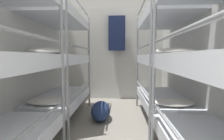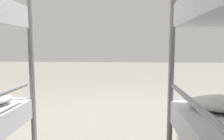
% 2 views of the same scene
% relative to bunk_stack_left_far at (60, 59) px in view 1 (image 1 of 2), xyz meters
% --- Properties ---
extents(wall_left, '(0.06, 5.10, 2.48)m').
position_rel_bunk_stack_left_far_xyz_m(wall_left, '(-0.41, -0.85, 0.11)').
color(wall_left, silver).
rests_on(wall_left, ground_plane).
extents(wall_right, '(0.06, 5.10, 2.48)m').
position_rel_bunk_stack_left_far_xyz_m(wall_right, '(2.28, -0.85, 0.11)').
color(wall_right, silver).
rests_on(wall_right, ground_plane).
extents(wall_back, '(2.75, 0.06, 2.48)m').
position_rel_bunk_stack_left_far_xyz_m(wall_back, '(0.93, 1.67, 0.11)').
color(wall_back, silver).
rests_on(wall_back, ground_plane).
extents(bunk_stack_left_far, '(0.77, 1.79, 2.10)m').
position_rel_bunk_stack_left_far_xyz_m(bunk_stack_left_far, '(0.00, 0.00, 0.00)').
color(bunk_stack_left_far, gray).
rests_on(bunk_stack_left_far, ground_plane).
extents(bunk_stack_right_far, '(0.77, 1.79, 2.10)m').
position_rel_bunk_stack_left_far_xyz_m(bunk_stack_right_far, '(1.87, 0.00, 0.00)').
color(bunk_stack_right_far, gray).
rests_on(bunk_stack_right_far, ground_plane).
extents(duffel_bag, '(0.34, 0.60, 0.34)m').
position_rel_bunk_stack_left_far_xyz_m(duffel_bag, '(0.74, -0.02, -0.96)').
color(duffel_bag, navy).
rests_on(duffel_bag, ground_plane).
extents(hanging_coat, '(0.44, 0.12, 0.90)m').
position_rel_bunk_stack_left_far_xyz_m(hanging_coat, '(1.02, 1.52, 0.65)').
color(hanging_coat, '#192347').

